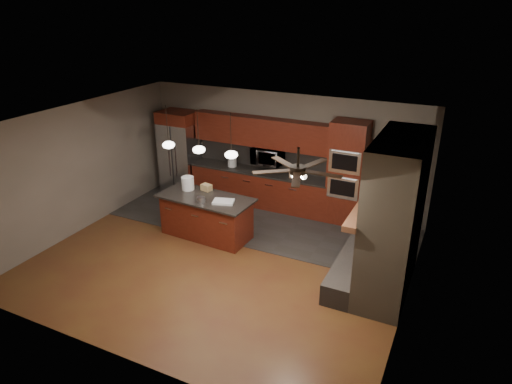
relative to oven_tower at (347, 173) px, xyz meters
The scene contains 22 objects.
ground 3.40m from the oven_tower, 122.27° to the right, with size 7.00×7.00×0.00m, color brown.
ceiling 3.57m from the oven_tower, 122.27° to the right, with size 7.00×6.00×0.02m, color white.
back_wall 1.74m from the oven_tower, 169.75° to the left, with size 7.00×0.02×2.80m, color #6C6156.
right_wall 3.25m from the oven_tower, 56.24° to the right, with size 0.02×6.00×2.80m, color #6C6156.
left_wall 5.86m from the oven_tower, 152.62° to the right, with size 0.02×6.00×2.80m, color #6C6156.
slate_tile_patch 2.26m from the oven_tower, 152.30° to the right, with size 7.00×2.40×0.01m, color #2D2A28.
fireplace_column 2.66m from the oven_tower, 59.73° to the right, with size 1.30×2.10×2.80m.
back_cabinetry 2.20m from the oven_tower, behind, with size 3.59×0.64×2.20m.
oven_tower is the anchor object (origin of this frame).
microwave 1.98m from the oven_tower, behind, with size 0.73×0.41×0.50m, color silver.
refrigerator 4.45m from the oven_tower, behind, with size 0.93×0.75×2.17m.
kitchen_island 3.28m from the oven_tower, 141.54° to the right, with size 2.10×1.05×0.92m.
white_bucket 3.55m from the oven_tower, 149.75° to the right, with size 0.27×0.27×0.29m, color white.
paint_can 3.33m from the oven_tower, 137.21° to the right, with size 0.17×0.17×0.12m, color #A3A3A7.
paint_tray 2.90m from the oven_tower, 134.27° to the right, with size 0.43×0.30×0.04m, color silver.
cardboard_box 3.15m from the oven_tower, 148.15° to the right, with size 0.22×0.16×0.14m, color tan.
counter_bucket 2.93m from the oven_tower, behind, with size 0.22×0.22×0.25m, color silver.
counter_box 1.29m from the oven_tower, behind, with size 0.17×0.13×0.19m, color tan.
pendant_left 3.97m from the oven_tower, 149.26° to the right, with size 0.26×0.26×0.92m.
pendant_center 3.37m from the oven_tower, 142.53° to the right, with size 0.26×0.26×0.92m.
pendant_right 2.83m from the oven_tower, 132.87° to the right, with size 0.26×0.26×0.92m.
ceiling_fan 3.72m from the oven_tower, 88.36° to the right, with size 1.27×1.33×0.41m.
Camera 1 is at (3.99, -6.81, 4.80)m, focal length 32.00 mm.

